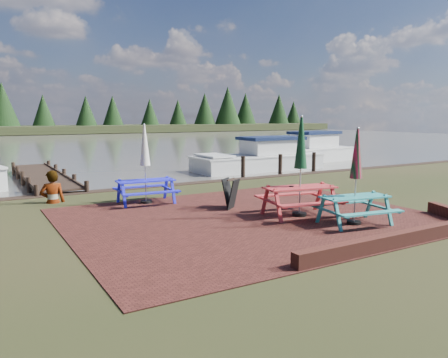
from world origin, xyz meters
TOP-DOWN VIEW (x-y plane):
  - ground at (0.00, 0.00)m, footprint 120.00×120.00m
  - paving at (0.00, 1.00)m, footprint 9.00×7.50m
  - brick_wall at (2.15, -2.42)m, footprint 6.21×1.79m
  - water at (0.00, 37.00)m, footprint 120.00×60.00m
  - far_treeline at (0.00, 66.00)m, footprint 120.00×10.00m
  - picnic_table_teal at (1.77, -0.86)m, footprint 1.88×1.72m
  - picnic_table_red at (1.21, 0.49)m, footprint 2.13×1.97m
  - picnic_table_blue at (-1.64, 4.12)m, footprint 1.81×1.64m
  - chalkboard at (0.15, 2.20)m, footprint 0.54×0.78m
  - jetty at (-3.50, 11.28)m, footprint 1.76×9.08m
  - boat_near at (6.97, 10.40)m, footprint 6.97×2.42m
  - boat_far at (11.78, 12.28)m, footprint 6.78×3.10m
  - person at (-4.03, 5.63)m, footprint 0.77×0.57m

SIDE VIEW (x-z plane):
  - ground at x=0.00m, z-range 0.00..0.00m
  - water at x=0.00m, z-range -0.01..0.01m
  - paving at x=0.00m, z-range 0.00..0.02m
  - jetty at x=-3.50m, z-range -0.39..0.61m
  - brick_wall at x=2.15m, z-range 0.00..0.30m
  - boat_near at x=6.97m, z-range -0.58..1.31m
  - boat_far at x=11.78m, z-range -0.61..1.44m
  - chalkboard at x=0.15m, z-range 0.01..0.86m
  - picnic_table_teal at x=1.77m, z-range -0.35..1.96m
  - picnic_table_blue at x=-1.64m, z-range -0.35..2.00m
  - picnic_table_red at x=1.21m, z-range -0.39..2.20m
  - person at x=-4.03m, z-range 0.00..1.96m
  - far_treeline at x=0.00m, z-range -0.77..7.33m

